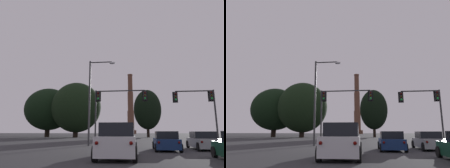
# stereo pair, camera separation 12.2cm
# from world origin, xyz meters

# --- Properties ---
(suv_left_lane_second) EXTENTS (2.15, 4.92, 1.86)m
(suv_left_lane_second) POSITION_xyz_m (-3.00, 11.04, 0.90)
(suv_left_lane_second) COLOR silver
(suv_left_lane_second) RESTS_ON ground_plane
(sedan_right_lane_front) EXTENTS (2.04, 4.73, 1.43)m
(sedan_right_lane_front) POSITION_xyz_m (3.41, 17.66, 0.67)
(sedan_right_lane_front) COLOR gray
(sedan_right_lane_front) RESTS_ON ground_plane
(hatchback_center_lane_front) EXTENTS (1.95, 4.13, 1.44)m
(hatchback_center_lane_front) POSITION_xyz_m (0.23, 16.19, 0.66)
(hatchback_center_lane_front) COLOR navy
(hatchback_center_lane_front) RESTS_ON ground_plane
(traffic_light_overhead_right) EXTENTS (4.65, 0.50, 6.00)m
(traffic_light_overhead_right) POSITION_xyz_m (5.13, 23.60, 4.56)
(traffic_light_overhead_right) COLOR #2D2D30
(traffic_light_overhead_right) RESTS_ON ground_plane
(traffic_light_overhead_left) EXTENTS (6.20, 0.50, 6.19)m
(traffic_light_overhead_left) POSITION_xyz_m (-4.71, 23.50, 4.76)
(traffic_light_overhead_left) COLOR #2D2D30
(traffic_light_overhead_left) RESTS_ON ground_plane
(street_lamp) EXTENTS (2.86, 0.36, 9.01)m
(street_lamp) POSITION_xyz_m (-6.51, 21.06, 5.46)
(street_lamp) COLOR #38383A
(street_lamp) RESTS_ON ground_plane
(smokestack) EXTENTS (8.22, 8.22, 47.26)m
(smokestack) POSITION_xyz_m (-7.28, 170.82, 18.55)
(smokestack) COLOR #523427
(smokestack) RESTS_ON ground_plane
(treeline_far_left) EXTENTS (13.66, 12.29, 13.82)m
(treeline_far_left) POSITION_xyz_m (-27.42, 59.05, 7.83)
(treeline_far_left) COLOR black
(treeline_far_left) RESTS_ON ground_plane
(treeline_right_mid) EXTENTS (7.56, 6.80, 12.97)m
(treeline_right_mid) POSITION_xyz_m (0.84, 59.70, 7.49)
(treeline_right_mid) COLOR black
(treeline_right_mid) RESTS_ON ground_plane
(treeline_center_right) EXTENTS (13.33, 12.00, 14.63)m
(treeline_center_right) POSITION_xyz_m (-18.32, 55.94, 7.93)
(treeline_center_right) COLOR black
(treeline_center_right) RESTS_ON ground_plane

